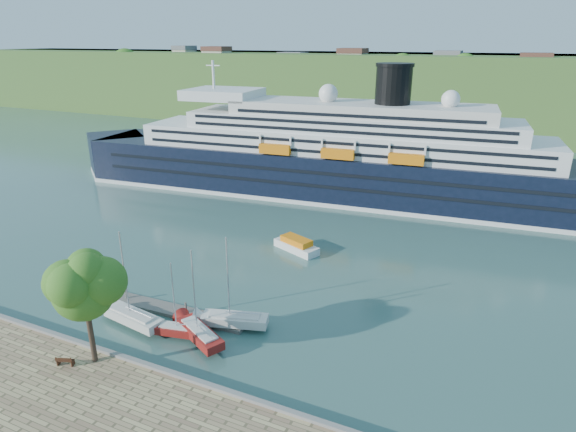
% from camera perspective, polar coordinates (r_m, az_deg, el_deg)
% --- Properties ---
extents(ground, '(400.00, 400.00, 0.00)m').
position_cam_1_polar(ground, '(50.01, -19.49, -16.13)').
color(ground, '#30554C').
rests_on(ground, ground).
extents(far_hillside, '(400.00, 50.00, 24.00)m').
position_cam_1_polar(far_hillside, '(176.10, 14.89, 14.15)').
color(far_hillside, '#3D6126').
rests_on(far_hillside, ground).
extents(quay_coping, '(220.00, 0.50, 0.30)m').
position_cam_1_polar(quay_coping, '(49.25, -19.82, -15.16)').
color(quay_coping, slate).
rests_on(quay_coping, promenade).
extents(cruise_ship, '(112.04, 25.96, 24.94)m').
position_cam_1_polar(cruise_ship, '(92.13, 4.67, 10.02)').
color(cruise_ship, black).
rests_on(cruise_ship, ground).
extents(park_bench, '(1.75, 1.18, 1.04)m').
position_cam_1_polar(park_bench, '(49.49, -24.89, -15.23)').
color(park_bench, '#412312').
rests_on(park_bench, promenade).
extents(promenade_tree, '(7.18, 7.18, 11.89)m').
position_cam_1_polar(promenade_tree, '(46.27, -22.82, -9.57)').
color(promenade_tree, '#266119').
rests_on(promenade_tree, promenade).
extents(floating_pontoon, '(18.49, 2.91, 0.41)m').
position_cam_1_polar(floating_pontoon, '(56.36, -13.70, -10.78)').
color(floating_pontoon, slate).
rests_on(floating_pontoon, ground).
extents(sailboat_white_near, '(8.17, 3.36, 10.24)m').
position_cam_1_polar(sailboat_white_near, '(52.51, -18.31, -7.57)').
color(sailboat_white_near, silver).
rests_on(sailboat_white_near, ground).
extents(sailboat_red, '(7.48, 5.18, 9.50)m').
position_cam_1_polar(sailboat_red, '(48.40, -10.72, -9.82)').
color(sailboat_red, maroon).
rests_on(sailboat_red, ground).
extents(sailboat_white_far, '(7.96, 4.26, 9.91)m').
position_cam_1_polar(sailboat_white_far, '(49.97, -6.49, -8.28)').
color(sailboat_white_far, silver).
rests_on(sailboat_white_far, ground).
extents(tender_launch, '(7.54, 4.96, 1.97)m').
position_cam_1_polar(tender_launch, '(69.24, 1.00, -3.36)').
color(tender_launch, orange).
rests_on(tender_launch, ground).
extents(sailboat_extra, '(6.41, 2.96, 8.00)m').
position_cam_1_polar(sailboat_extra, '(49.87, -12.88, -10.02)').
color(sailboat_extra, maroon).
rests_on(sailboat_extra, ground).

